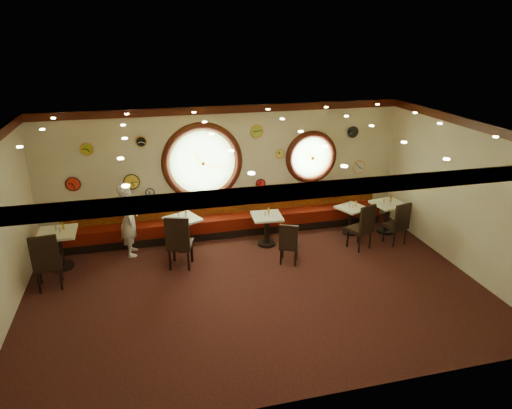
# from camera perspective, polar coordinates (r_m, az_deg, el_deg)

# --- Properties ---
(floor) EXTENTS (9.00, 6.00, 0.00)m
(floor) POSITION_cam_1_polar(r_m,az_deg,el_deg) (9.31, 0.04, -10.50)
(floor) COLOR black
(floor) RESTS_ON ground
(ceiling) EXTENTS (9.00, 6.00, 0.02)m
(ceiling) POSITION_cam_1_polar(r_m,az_deg,el_deg) (8.10, 0.05, 9.15)
(ceiling) COLOR gold
(ceiling) RESTS_ON wall_back
(wall_back) EXTENTS (9.00, 0.02, 3.20)m
(wall_back) POSITION_cam_1_polar(r_m,az_deg,el_deg) (11.35, -3.65, 4.28)
(wall_back) COLOR beige
(wall_back) RESTS_ON floor
(wall_front) EXTENTS (9.00, 0.02, 3.20)m
(wall_front) POSITION_cam_1_polar(r_m,az_deg,el_deg) (6.04, 7.14, -11.97)
(wall_front) COLOR beige
(wall_front) RESTS_ON floor
(wall_right) EXTENTS (0.02, 6.00, 3.20)m
(wall_right) POSITION_cam_1_polar(r_m,az_deg,el_deg) (10.55, 24.50, 1.03)
(wall_right) COLOR beige
(wall_right) RESTS_ON floor
(molding_back) EXTENTS (9.00, 0.10, 0.18)m
(molding_back) POSITION_cam_1_polar(r_m,az_deg,el_deg) (10.96, -3.79, 11.78)
(molding_back) COLOR #361109
(molding_back) RESTS_ON wall_back
(molding_front) EXTENTS (9.00, 0.10, 0.18)m
(molding_front) POSITION_cam_1_polar(r_m,az_deg,el_deg) (5.41, 7.67, 1.83)
(molding_front) COLOR #361109
(molding_front) RESTS_ON wall_back
(molding_right) EXTENTS (0.10, 6.00, 0.18)m
(molding_right) POSITION_cam_1_polar(r_m,az_deg,el_deg) (10.15, 25.56, 9.04)
(molding_right) COLOR #361109
(molding_right) RESTS_ON wall_back
(banquette_base) EXTENTS (8.00, 0.55, 0.20)m
(banquette_base) POSITION_cam_1_polar(r_m,az_deg,el_deg) (11.62, -3.23, -3.21)
(banquette_base) COLOR black
(banquette_base) RESTS_ON floor
(banquette_seat) EXTENTS (8.00, 0.55, 0.30)m
(banquette_seat) POSITION_cam_1_polar(r_m,az_deg,el_deg) (11.51, -3.25, -2.08)
(banquette_seat) COLOR #590F07
(banquette_seat) RESTS_ON banquette_base
(banquette_back) EXTENTS (8.00, 0.10, 0.55)m
(banquette_back) POSITION_cam_1_polar(r_m,az_deg,el_deg) (11.57, -3.50, 0.16)
(banquette_back) COLOR #5D0C07
(banquette_back) RESTS_ON wall_back
(porthole_left_glass) EXTENTS (1.66, 0.02, 1.66)m
(porthole_left_glass) POSITION_cam_1_polar(r_m,az_deg,el_deg) (11.18, -6.71, 5.26)
(porthole_left_glass) COLOR #93C777
(porthole_left_glass) RESTS_ON wall_back
(porthole_left_frame) EXTENTS (1.98, 0.18, 1.98)m
(porthole_left_frame) POSITION_cam_1_polar(r_m,az_deg,el_deg) (11.17, -6.70, 5.24)
(porthole_left_frame) COLOR #361109
(porthole_left_frame) RESTS_ON wall_back
(porthole_left_ring) EXTENTS (1.61, 0.03, 1.61)m
(porthole_left_ring) POSITION_cam_1_polar(r_m,az_deg,el_deg) (11.14, -6.68, 5.20)
(porthole_left_ring) COLOR gold
(porthole_left_ring) RESTS_ON wall_back
(porthole_right_glass) EXTENTS (1.10, 0.02, 1.10)m
(porthole_right_glass) POSITION_cam_1_polar(r_m,az_deg,el_deg) (11.86, 6.89, 5.92)
(porthole_right_glass) COLOR #93C777
(porthole_right_glass) RESTS_ON wall_back
(porthole_right_frame) EXTENTS (1.38, 0.18, 1.38)m
(porthole_right_frame) POSITION_cam_1_polar(r_m,az_deg,el_deg) (11.85, 6.91, 5.90)
(porthole_right_frame) COLOR #361109
(porthole_right_frame) RESTS_ON wall_back
(porthole_right_ring) EXTENTS (1.09, 0.03, 1.09)m
(porthole_right_ring) POSITION_cam_1_polar(r_m,az_deg,el_deg) (11.82, 6.96, 5.86)
(porthole_right_ring) COLOR gold
(porthole_right_ring) RESTS_ON wall_back
(wall_clock_0) EXTENTS (0.20, 0.03, 0.20)m
(wall_clock_0) POSITION_cam_1_polar(r_m,az_deg,el_deg) (11.27, -13.11, 1.49)
(wall_clock_0) COLOR white
(wall_clock_0) RESTS_ON wall_back
(wall_clock_1) EXTENTS (0.34, 0.03, 0.34)m
(wall_clock_1) POSITION_cam_1_polar(r_m,az_deg,el_deg) (12.46, 12.71, 4.62)
(wall_clock_1) COLOR white
(wall_clock_1) RESTS_ON wall_back
(wall_clock_2) EXTENTS (0.30, 0.03, 0.30)m
(wall_clock_2) POSITION_cam_1_polar(r_m,az_deg,el_deg) (11.22, 0.08, 9.14)
(wall_clock_2) COLOR #94B438
(wall_clock_2) RESTS_ON wall_back
(wall_clock_3) EXTENTS (0.24, 0.03, 0.24)m
(wall_clock_3) POSITION_cam_1_polar(r_m,az_deg,el_deg) (11.60, 0.56, 2.63)
(wall_clock_3) COLOR red
(wall_clock_3) RESTS_ON wall_back
(wall_clock_4) EXTENTS (0.26, 0.03, 0.26)m
(wall_clock_4) POSITION_cam_1_polar(r_m,az_deg,el_deg) (11.02, -20.40, 6.52)
(wall_clock_4) COLOR #91AB22
(wall_clock_4) RESTS_ON wall_back
(wall_clock_5) EXTENTS (0.36, 0.03, 0.36)m
(wall_clock_5) POSITION_cam_1_polar(r_m,az_deg,el_deg) (11.18, -15.28, 2.76)
(wall_clock_5) COLOR yellow
(wall_clock_5) RESTS_ON wall_back
(wall_clock_6) EXTENTS (0.28, 0.03, 0.28)m
(wall_clock_6) POSITION_cam_1_polar(r_m,az_deg,el_deg) (12.12, 12.00, 8.86)
(wall_clock_6) COLOR black
(wall_clock_6) RESTS_ON wall_back
(wall_clock_7) EXTENTS (0.22, 0.03, 0.22)m
(wall_clock_7) POSITION_cam_1_polar(r_m,az_deg,el_deg) (11.52, 3.00, 6.36)
(wall_clock_7) COLOR #DED74A
(wall_clock_7) RESTS_ON wall_back
(wall_clock_8) EXTENTS (0.32, 0.03, 0.32)m
(wall_clock_8) POSITION_cam_1_polar(r_m,az_deg,el_deg) (11.28, -21.90, 2.39)
(wall_clock_8) COLOR red
(wall_clock_8) RESTS_ON wall_back
(wall_clock_9) EXTENTS (0.24, 0.03, 0.24)m
(wall_clock_9) POSITION_cam_1_polar(r_m,az_deg,el_deg) (10.92, -14.18, 7.63)
(wall_clock_9) COLOR black
(wall_clock_9) RESTS_ON wall_back
(table_a) EXTENTS (0.79, 0.79, 0.85)m
(table_a) POSITION_cam_1_polar(r_m,az_deg,el_deg) (10.69, -23.41, -4.70)
(table_a) COLOR black
(table_a) RESTS_ON floor
(table_b) EXTENTS (0.94, 0.94, 0.78)m
(table_b) POSITION_cam_1_polar(r_m,az_deg,el_deg) (10.80, -9.10, -3.12)
(table_b) COLOR black
(table_b) RESTS_ON floor
(table_c) EXTENTS (0.73, 0.73, 0.76)m
(table_c) POSITION_cam_1_polar(r_m,az_deg,el_deg) (10.88, 1.36, -2.74)
(table_c) COLOR black
(table_c) RESTS_ON floor
(table_d) EXTENTS (0.84, 0.84, 0.71)m
(table_d) POSITION_cam_1_polar(r_m,az_deg,el_deg) (11.75, 11.81, -1.52)
(table_d) COLOR black
(table_d) RESTS_ON floor
(table_e) EXTENTS (0.83, 0.83, 0.79)m
(table_e) POSITION_cam_1_polar(r_m,az_deg,el_deg) (12.02, 16.12, -1.12)
(table_e) COLOR black
(table_e) RESTS_ON floor
(chair_a) EXTENTS (0.56, 0.56, 0.75)m
(chair_a) POSITION_cam_1_polar(r_m,az_deg,el_deg) (9.85, -24.76, -6.14)
(chair_a) COLOR black
(chair_a) RESTS_ON floor
(chair_b) EXTENTS (0.64, 0.64, 0.76)m
(chair_b) POSITION_cam_1_polar(r_m,az_deg,el_deg) (9.87, -9.64, -4.25)
(chair_b) COLOR black
(chair_b) RESTS_ON floor
(chair_c) EXTENTS (0.54, 0.54, 0.60)m
(chair_c) POSITION_cam_1_polar(r_m,az_deg,el_deg) (9.99, 4.12, -4.59)
(chair_c) COLOR black
(chair_c) RESTS_ON floor
(chair_d) EXTENTS (0.61, 0.61, 0.70)m
(chair_d) POSITION_cam_1_polar(r_m,az_deg,el_deg) (10.88, 13.29, -2.40)
(chair_d) COLOR black
(chair_d) RESTS_ON floor
(chair_e) EXTENTS (0.54, 0.54, 0.66)m
(chair_e) POSITION_cam_1_polar(r_m,az_deg,el_deg) (11.36, 17.44, -1.98)
(chair_e) COLOR black
(chair_e) RESTS_ON floor
(condiment_a_salt) EXTENTS (0.04, 0.04, 0.11)m
(condiment_a_salt) POSITION_cam_1_polar(r_m,az_deg,el_deg) (10.63, -23.75, -2.72)
(condiment_a_salt) COLOR silver
(condiment_a_salt) RESTS_ON table_a
(condiment_b_salt) EXTENTS (0.04, 0.04, 0.11)m
(condiment_b_salt) POSITION_cam_1_polar(r_m,az_deg,el_deg) (10.74, -9.67, -1.30)
(condiment_b_salt) COLOR #B7B8BC
(condiment_b_salt) RESTS_ON table_b
(condiment_c_salt) EXTENTS (0.04, 0.04, 0.10)m
(condiment_c_salt) POSITION_cam_1_polar(r_m,az_deg,el_deg) (10.74, 1.14, -1.13)
(condiment_c_salt) COLOR #B7B7BC
(condiment_c_salt) RESTS_ON table_c
(condiment_d_salt) EXTENTS (0.04, 0.04, 0.10)m
(condiment_d_salt) POSITION_cam_1_polar(r_m,az_deg,el_deg) (11.60, 11.60, -0.13)
(condiment_d_salt) COLOR silver
(condiment_d_salt) RESTS_ON table_d
(condiment_a_pepper) EXTENTS (0.04, 0.04, 0.10)m
(condiment_a_pepper) POSITION_cam_1_polar(r_m,az_deg,el_deg) (10.49, -23.33, -2.96)
(condiment_a_pepper) COLOR silver
(condiment_a_pepper) RESTS_ON table_a
(condiment_b_pepper) EXTENTS (0.04, 0.04, 0.11)m
(condiment_b_pepper) POSITION_cam_1_polar(r_m,az_deg,el_deg) (10.70, -8.90, -1.34)
(condiment_b_pepper) COLOR silver
(condiment_b_pepper) RESTS_ON table_b
(condiment_c_pepper) EXTENTS (0.03, 0.03, 0.09)m
(condiment_c_pepper) POSITION_cam_1_polar(r_m,az_deg,el_deg) (10.71, 1.56, -1.26)
(condiment_c_pepper) COLOR silver
(condiment_c_pepper) RESTS_ON table_c
(condiment_d_pepper) EXTENTS (0.04, 0.04, 0.10)m
(condiment_d_pepper) POSITION_cam_1_polar(r_m,az_deg,el_deg) (11.60, 12.06, -0.16)
(condiment_d_pepper) COLOR silver
(condiment_d_pepper) RESTS_ON table_d
(condiment_a_bottle) EXTENTS (0.05, 0.05, 0.17)m
(condiment_a_bottle) POSITION_cam_1_polar(r_m,az_deg,el_deg) (10.60, -22.97, -2.48)
(condiment_a_bottle) COLOR yellow
(condiment_a_bottle) RESTS_ON table_a
(condiment_b_bottle) EXTENTS (0.05, 0.05, 0.17)m
(condiment_b_bottle) POSITION_cam_1_polar(r_m,az_deg,el_deg) (10.73, -8.78, -1.11)
(condiment_b_bottle) COLOR gold
(condiment_b_bottle) RESTS_ON table_b
(condiment_c_bottle) EXTENTS (0.05, 0.05, 0.17)m
(condiment_c_bottle) POSITION_cam_1_polar(r_m,az_deg,el_deg) (10.83, 1.59, -0.78)
(condiment_c_bottle) COLOR gold
(condiment_c_bottle) RESTS_ON table_c
(condiment_d_bottle) EXTENTS (0.05, 0.05, 0.15)m
(condiment_d_bottle) POSITION_cam_1_polar(r_m,az_deg,el_deg) (11.71, 12.38, 0.14)
(condiment_d_bottle) COLOR gold
(condiment_d_bottle) RESTS_ON table_d
(condiment_e_salt) EXTENTS (0.04, 0.04, 0.10)m
(condiment_e_salt) POSITION_cam_1_polar(r_m,az_deg,el_deg) (11.88, 15.69, 0.44)
(condiment_e_salt) COLOR silver
(condiment_e_salt) RESTS_ON table_e
(condiment_e_pepper) EXTENTS (0.03, 0.03, 0.09)m
(condiment_e_pepper) POSITION_cam_1_polar(r_m,az_deg,el_deg) (11.85, 16.49, 0.28)
(condiment_e_pepper) COLOR silver
(condiment_e_pepper) RESTS_ON table_e
(condiment_e_bottle) EXTENTS (0.05, 0.05, 0.16)m
(condiment_e_bottle) POSITION_cam_1_polar(r_m,az_deg,el_deg) (12.00, 16.50, 0.71)
(condiment_e_bottle) COLOR gold
(condiment_e_bottle) RESTS_ON table_e
(waiter) EXTENTS (0.42, 0.63, 1.72)m
(waiter) POSITION_cam_1_polar(r_m,az_deg,el_deg) (10.69, -15.59, -1.79)
(waiter) COLOR white
(waiter) RESTS_ON floor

